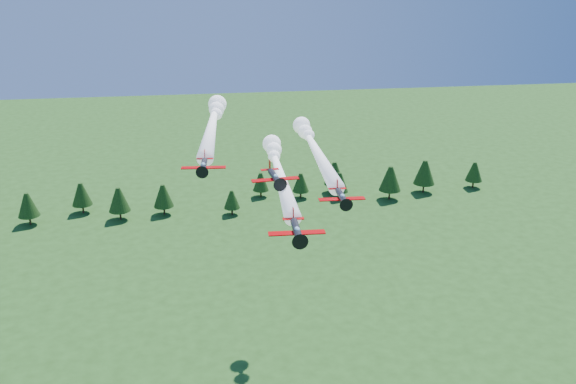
{
  "coord_description": "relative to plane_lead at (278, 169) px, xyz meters",
  "views": [
    {
      "loc": [
        -11.75,
        -89.79,
        77.52
      ],
      "look_at": [
        1.76,
        0.0,
        44.36
      ],
      "focal_mm": 40.0,
      "sensor_mm": 36.0,
      "label": 1
    }
  ],
  "objects": [
    {
      "name": "plane_slot",
      "position": [
        -1.87,
        -9.51,
        1.88
      ],
      "size": [
        7.87,
        8.55,
        2.76
      ],
      "rotation": [
        0.0,
        0.0,
        0.09
      ],
      "color": "black",
      "rests_on": "ground"
    },
    {
      "name": "plane_lead",
      "position": [
        0.0,
        0.0,
        0.0
      ],
      "size": [
        7.94,
        49.02,
        3.7
      ],
      "rotation": [
        0.0,
        0.0,
        -0.04
      ],
      "color": "black",
      "rests_on": "ground"
    },
    {
      "name": "treeline",
      "position": [
        3.81,
        92.36,
        -35.66
      ],
      "size": [
        171.77,
        21.38,
        11.61
      ],
      "color": "#382314",
      "rests_on": "ground"
    },
    {
      "name": "plane_left",
      "position": [
        -11.06,
        6.84,
        7.4
      ],
      "size": [
        8.69,
        45.89,
        3.7
      ],
      "rotation": [
        0.0,
        0.0,
        -0.09
      ],
      "color": "black",
      "rests_on": "ground"
    },
    {
      "name": "plane_right",
      "position": [
        8.03,
        8.43,
        1.46
      ],
      "size": [
        7.07,
        49.08,
        3.7
      ],
      "rotation": [
        0.0,
        0.0,
        -0.04
      ],
      "color": "black",
      "rests_on": "ground"
    }
  ]
}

